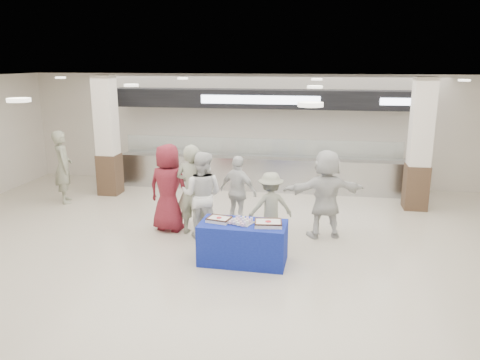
% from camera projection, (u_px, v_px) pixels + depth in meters
% --- Properties ---
extents(ground, '(14.00, 14.00, 0.00)m').
position_uv_depth(ground, '(222.00, 269.00, 8.26)').
color(ground, beige).
rests_on(ground, ground).
extents(serving_line, '(8.70, 0.85, 2.80)m').
position_uv_depth(serving_line, '(261.00, 149.00, 13.12)').
color(serving_line, '#B0B2B8').
rests_on(serving_line, ground).
extents(column_left, '(0.55, 0.55, 3.20)m').
position_uv_depth(column_left, '(107.00, 139.00, 12.54)').
color(column_left, '#3D291B').
rests_on(column_left, ground).
extents(column_right, '(0.55, 0.55, 3.20)m').
position_uv_depth(column_right, '(420.00, 148.00, 11.24)').
color(column_right, '#3D291B').
rests_on(column_right, ground).
extents(display_table, '(1.57, 0.83, 0.75)m').
position_uv_depth(display_table, '(243.00, 243.00, 8.44)').
color(display_table, navy).
rests_on(display_table, ground).
extents(sheet_cake_left, '(0.46, 0.39, 0.09)m').
position_uv_depth(sheet_cake_left, '(219.00, 219.00, 8.43)').
color(sheet_cake_left, silver).
rests_on(sheet_cake_left, display_table).
extents(sheet_cake_right, '(0.51, 0.42, 0.10)m').
position_uv_depth(sheet_cake_right, '(268.00, 223.00, 8.20)').
color(sheet_cake_right, silver).
rests_on(sheet_cake_right, display_table).
extents(cupcake_tray, '(0.50, 0.44, 0.07)m').
position_uv_depth(cupcake_tray, '(241.00, 221.00, 8.34)').
color(cupcake_tray, '#AFAFB4').
rests_on(cupcake_tray, display_table).
extents(civilian_maroon, '(1.02, 0.77, 1.89)m').
position_uv_depth(civilian_maroon, '(168.00, 188.00, 9.92)').
color(civilian_maroon, maroon).
rests_on(civilian_maroon, ground).
extents(soldier_a, '(0.76, 0.56, 1.92)m').
position_uv_depth(soldier_a, '(192.00, 190.00, 9.69)').
color(soldier_a, gray).
rests_on(soldier_a, ground).
extents(chef_tall, '(0.92, 0.74, 1.80)m').
position_uv_depth(chef_tall, '(202.00, 195.00, 9.55)').
color(chef_tall, silver).
rests_on(chef_tall, ground).
extents(chef_short, '(1.01, 0.74, 1.59)m').
position_uv_depth(chef_short, '(238.00, 192.00, 10.19)').
color(chef_short, silver).
rests_on(chef_short, ground).
extents(soldier_b, '(1.04, 0.81, 1.42)m').
position_uv_depth(soldier_b, '(270.00, 207.00, 9.41)').
color(soldier_b, gray).
rests_on(soldier_b, ground).
extents(civilian_white, '(1.80, 0.99, 1.85)m').
position_uv_depth(civilian_white, '(326.00, 194.00, 9.54)').
color(civilian_white, silver).
rests_on(civilian_white, ground).
extents(soldier_bg, '(0.74, 0.81, 1.86)m').
position_uv_depth(soldier_bg, '(63.00, 167.00, 11.92)').
color(soldier_bg, gray).
rests_on(soldier_bg, ground).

